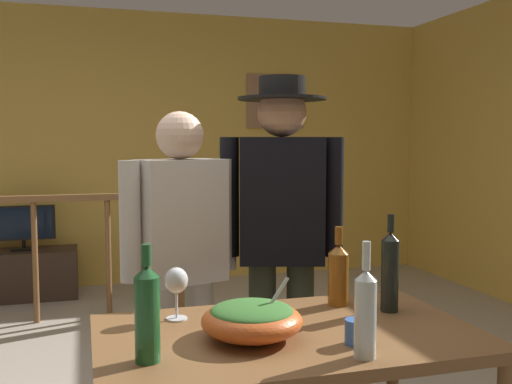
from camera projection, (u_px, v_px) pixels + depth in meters
The scene contains 15 objects.
back_wall at pixel (123, 149), 5.69m from camera, with size 6.35×0.10×2.64m, color gold.
framed_picture at pixel (275, 101), 6.02m from camera, with size 0.61×0.03×0.55m, color #926A4C.
stair_railing at pixel (26, 240), 4.44m from camera, with size 3.35×0.10×1.04m.
tv_console at pixel (25, 274), 5.20m from camera, with size 0.90×0.40×0.43m, color #38281E.
flat_screen_tv at pixel (23, 224), 5.13m from camera, with size 0.54×0.12×0.40m.
serving_table at pixel (288, 354), 1.98m from camera, with size 1.28×0.76×0.76m.
salad_bowl at pixel (252, 319), 1.89m from camera, with size 0.33×0.33×0.20m.
wine_glass at pixel (176, 283), 2.09m from camera, with size 0.08×0.08×0.19m.
wine_bottle_green at pixel (147, 312), 1.69m from camera, with size 0.07×0.07×0.34m.
wine_bottle_clear at pixel (365, 312), 1.72m from camera, with size 0.07×0.07×0.35m.
wine_bottle_amber at pixel (338, 273), 2.27m from camera, with size 0.08×0.08×0.31m.
wine_bottle_dark at pixel (390, 270), 2.19m from camera, with size 0.07×0.07×0.37m.
mug_blue at pixel (357, 332), 1.84m from camera, with size 0.11×0.07×0.08m.
person_standing_left at pixel (181, 254), 2.62m from camera, with size 0.54×0.32×1.53m.
person_standing_right at pixel (282, 223), 2.74m from camera, with size 0.56×0.41×1.69m.
Camera 1 is at (-0.38, -2.71, 1.40)m, focal length 41.07 mm.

